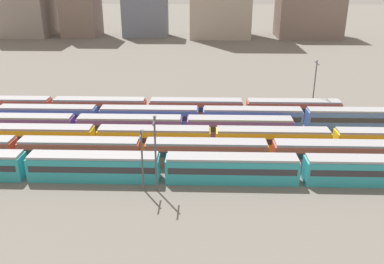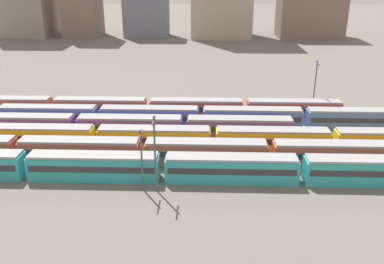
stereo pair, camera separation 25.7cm
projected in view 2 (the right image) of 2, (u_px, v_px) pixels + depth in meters
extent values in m
plane|color=#666059|center=(35.00, 141.00, 69.88)|extent=(600.00, 600.00, 0.00)
cube|color=teal|center=(94.00, 168.00, 56.74)|extent=(18.00, 3.00, 3.40)
cube|color=#2D2D33|center=(94.00, 165.00, 56.59)|extent=(17.20, 3.06, 0.90)
cube|color=#939399|center=(93.00, 155.00, 56.05)|extent=(17.60, 2.70, 0.35)
cube|color=teal|center=(231.00, 170.00, 56.13)|extent=(18.00, 3.00, 3.40)
cube|color=#2D2D33|center=(231.00, 167.00, 55.98)|extent=(17.20, 3.06, 0.90)
cube|color=#939399|center=(232.00, 157.00, 55.45)|extent=(17.60, 2.70, 0.35)
cube|color=teal|center=(371.00, 172.00, 55.53)|extent=(18.00, 3.00, 3.40)
cube|color=#2D2D33|center=(372.00, 169.00, 55.38)|extent=(17.20, 3.06, 0.90)
cube|color=#939399|center=(374.00, 159.00, 54.84)|extent=(17.60, 2.70, 0.35)
cube|color=#BC4C38|center=(80.00, 152.00, 61.69)|extent=(18.00, 3.00, 3.40)
cube|color=#2D2D33|center=(80.00, 149.00, 61.54)|extent=(17.20, 3.06, 0.90)
cube|color=#939399|center=(79.00, 140.00, 61.00)|extent=(17.60, 2.70, 0.35)
cube|color=#BC4C38|center=(206.00, 154.00, 61.08)|extent=(18.00, 3.00, 3.40)
cube|color=#2D2D33|center=(206.00, 151.00, 60.93)|extent=(17.20, 3.06, 0.90)
cube|color=#939399|center=(206.00, 142.00, 60.39)|extent=(17.60, 2.70, 0.35)
cube|color=#BC4C38|center=(334.00, 155.00, 60.47)|extent=(18.00, 3.00, 3.40)
cube|color=#2D2D33|center=(335.00, 153.00, 60.32)|extent=(17.20, 3.06, 0.90)
cube|color=#939399|center=(336.00, 144.00, 59.78)|extent=(17.60, 2.70, 0.35)
cube|color=yellow|center=(39.00, 138.00, 66.79)|extent=(18.00, 3.00, 3.40)
cube|color=#2D2D33|center=(38.00, 136.00, 66.64)|extent=(17.20, 3.06, 0.90)
cube|color=#939399|center=(37.00, 127.00, 66.10)|extent=(17.60, 2.70, 0.35)
cube|color=yellow|center=(154.00, 139.00, 66.18)|extent=(18.00, 3.00, 3.40)
cube|color=#2D2D33|center=(154.00, 137.00, 66.03)|extent=(17.20, 3.06, 0.90)
cube|color=#939399|center=(154.00, 129.00, 65.49)|extent=(17.60, 2.70, 0.35)
cube|color=yellow|center=(272.00, 141.00, 65.57)|extent=(18.00, 3.00, 3.40)
cube|color=#2D2D33|center=(272.00, 139.00, 65.42)|extent=(17.20, 3.06, 0.90)
cube|color=#939399|center=(273.00, 130.00, 64.88)|extent=(17.60, 2.70, 0.35)
cube|color=#6B429E|center=(23.00, 126.00, 71.77)|extent=(18.00, 3.00, 3.40)
cube|color=#2D2D33|center=(22.00, 124.00, 71.62)|extent=(17.20, 3.06, 0.90)
cube|color=#939399|center=(21.00, 116.00, 71.08)|extent=(17.60, 2.70, 0.35)
cube|color=#6B429E|center=(130.00, 128.00, 71.17)|extent=(18.00, 3.00, 3.40)
cube|color=#2D2D33|center=(130.00, 125.00, 71.02)|extent=(17.20, 3.06, 0.90)
cube|color=#939399|center=(130.00, 117.00, 70.48)|extent=(17.60, 2.70, 0.35)
cube|color=#6B429E|center=(240.00, 129.00, 70.56)|extent=(18.00, 3.00, 3.40)
cube|color=#2D2D33|center=(240.00, 127.00, 70.41)|extent=(17.20, 3.06, 0.90)
cube|color=#939399|center=(240.00, 119.00, 69.87)|extent=(17.60, 2.70, 0.35)
cube|color=#4C70BC|center=(49.00, 116.00, 76.52)|extent=(18.00, 3.00, 3.40)
cube|color=#2D2D33|center=(48.00, 114.00, 76.37)|extent=(17.20, 3.06, 0.90)
cube|color=#939399|center=(47.00, 107.00, 75.83)|extent=(17.60, 2.70, 0.35)
cube|color=#4C70BC|center=(150.00, 118.00, 75.91)|extent=(18.00, 3.00, 3.40)
cube|color=#2D2D33|center=(150.00, 116.00, 75.76)|extent=(17.20, 3.06, 0.90)
cube|color=#939399|center=(149.00, 108.00, 75.22)|extent=(17.60, 2.70, 0.35)
cube|color=#4C70BC|center=(252.00, 119.00, 75.31)|extent=(18.00, 3.00, 3.40)
cube|color=#2D2D33|center=(252.00, 117.00, 75.16)|extent=(17.20, 3.06, 0.90)
cube|color=#939399|center=(253.00, 109.00, 74.62)|extent=(17.60, 2.70, 0.35)
cube|color=#4C70BC|center=(357.00, 120.00, 74.70)|extent=(18.00, 3.00, 3.40)
cube|color=#2D2D33|center=(357.00, 118.00, 74.55)|extent=(17.20, 3.06, 0.90)
cube|color=#939399|center=(358.00, 110.00, 74.01)|extent=(17.60, 2.70, 0.35)
cube|color=#BC4C38|center=(6.00, 107.00, 81.69)|extent=(18.00, 3.00, 3.40)
cube|color=#2D2D33|center=(6.00, 105.00, 81.54)|extent=(17.20, 3.06, 0.90)
cube|color=#939399|center=(5.00, 98.00, 81.00)|extent=(17.60, 2.70, 0.35)
cube|color=#BC4C38|center=(101.00, 108.00, 81.08)|extent=(18.00, 3.00, 3.40)
cube|color=#2D2D33|center=(100.00, 106.00, 80.93)|extent=(17.20, 3.06, 0.90)
cube|color=#939399|center=(100.00, 99.00, 80.39)|extent=(17.60, 2.70, 0.35)
cube|color=#BC4C38|center=(196.00, 109.00, 80.47)|extent=(18.00, 3.00, 3.40)
cube|color=#2D2D33|center=(196.00, 107.00, 80.32)|extent=(17.20, 3.06, 0.90)
cube|color=#939399|center=(196.00, 100.00, 79.78)|extent=(17.60, 2.70, 0.35)
cube|color=#BC4C38|center=(293.00, 110.00, 79.87)|extent=(18.00, 3.00, 3.40)
cube|color=#2D2D33|center=(294.00, 108.00, 79.72)|extent=(17.20, 3.06, 0.90)
cube|color=#939399|center=(294.00, 101.00, 79.18)|extent=(17.60, 2.70, 0.35)
cylinder|color=#4C4C51|center=(142.00, 161.00, 52.87)|extent=(0.24, 0.24, 8.50)
cube|color=#47474C|center=(140.00, 135.00, 51.53)|extent=(0.16, 3.20, 0.16)
cylinder|color=#4C4C51|center=(315.00, 88.00, 81.27)|extent=(0.24, 0.24, 10.91)
cube|color=#47474C|center=(317.00, 63.00, 79.48)|extent=(0.16, 3.20, 0.16)
cylinder|color=#4C4C51|center=(155.00, 154.00, 52.39)|extent=(0.24, 0.24, 10.43)
cube|color=#47474C|center=(154.00, 120.00, 50.69)|extent=(0.16, 3.20, 0.16)
cube|color=slate|center=(146.00, 4.00, 175.31)|extent=(18.82, 12.41, 27.35)
cube|color=#7A665B|center=(310.00, 10.00, 173.88)|extent=(26.61, 17.89, 22.90)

